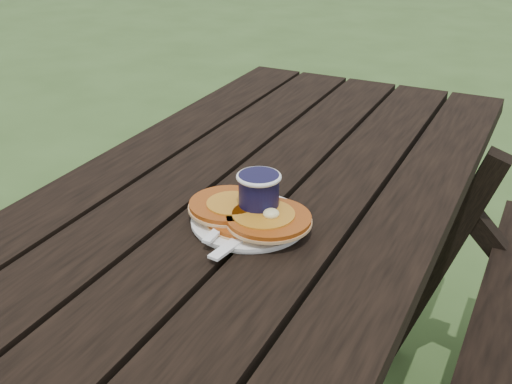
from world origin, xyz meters
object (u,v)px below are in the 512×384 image
at_px(plate, 250,222).
at_px(pancake_stack, 249,214).
at_px(coffee_cup, 259,196).
at_px(picnic_table, 232,369).

bearing_deg(plate, pancake_stack, -65.63).
bearing_deg(coffee_cup, picnic_table, 163.81).
distance_m(picnic_table, coffee_cup, 0.44).
height_order(picnic_table, pancake_stack, pancake_stack).
xyz_separation_m(pancake_stack, coffee_cup, (0.01, 0.02, 0.03)).
bearing_deg(picnic_table, plate, -28.77).
relative_size(picnic_table, plate, 8.97).
relative_size(picnic_table, coffee_cup, 19.24).
distance_m(plate, coffee_cup, 0.05).
distance_m(plate, pancake_stack, 0.02).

